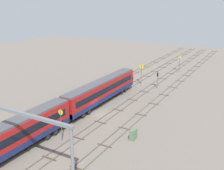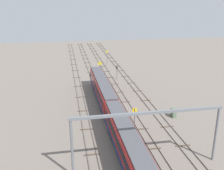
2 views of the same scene
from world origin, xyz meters
name	(u,v)px [view 1 (image 1 of 2)]	position (x,y,z in m)	size (l,w,h in m)	color
ground_plane	(99,114)	(0.00, 0.00, 0.00)	(187.45, 187.45, 0.00)	slate
track_near_foreground	(133,121)	(0.00, -7.30, 0.07)	(171.45, 2.40, 0.16)	#59544C
track_second_near	(110,116)	(0.00, -2.43, 0.07)	(171.45, 2.40, 0.16)	#59544C
track_with_train	(88,111)	(0.00, 2.43, 0.07)	(171.45, 2.40, 0.16)	#59544C
track_second_far	(68,106)	(0.00, 7.30, 0.07)	(171.45, 2.40, 0.16)	#59544C
overhead_gantry	(5,122)	(-20.76, 0.14, 6.53)	(0.40, 20.75, 8.50)	slate
speed_sign_near_foreground	(141,71)	(21.72, 0.66, 3.46)	(0.14, 1.02, 5.20)	#4C4C51
speed_sign_mid_trackside	(180,62)	(39.06, -4.29, 3.15)	(0.14, 0.81, 4.98)	#4C4C51
speed_sign_far_trackside	(61,121)	(-11.51, -0.59, 3.20)	(0.14, 0.84, 5.02)	#4C4C51
signal_light_trackside_approach	(158,78)	(20.68, -4.10, 2.62)	(0.31, 0.32, 3.96)	#4C4C51
relay_cabinet	(133,134)	(-5.97, -10.12, 0.85)	(1.45, 0.71, 1.69)	#597259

